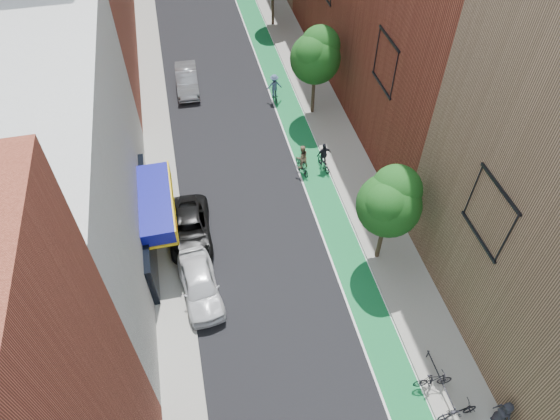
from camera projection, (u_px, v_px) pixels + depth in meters
bike_lane at (286, 100)px, 38.92m from camera, size 2.00×68.00×0.01m
sidewalk_left at (156, 117)px, 37.37m from camera, size 2.00×68.00×0.15m
sidewalk_right at (316, 96)px, 39.24m from camera, size 3.00×68.00×0.15m
building_left_white at (44, 179)px, 24.36m from camera, size 8.00×20.00×12.00m
tree_near at (390, 201)px, 25.23m from camera, size 3.40×3.36×6.42m
tree_mid at (316, 55)px, 34.25m from camera, size 3.55×3.53×6.74m
parked_car_white at (200, 285)px, 26.41m from camera, size 2.33×4.90×1.62m
parked_car_black at (190, 229)px, 29.15m from camera, size 2.60×5.24×1.43m
parked_car_silver at (187, 80)px, 39.46m from camera, size 1.84×4.81×1.57m
cyclist_lane_near at (302, 161)px, 32.85m from camera, size 0.98×1.80×2.10m
cyclist_lane_mid at (324, 159)px, 33.13m from camera, size 1.05×1.72×2.04m
cyclist_lane_far at (274, 89)px, 38.31m from camera, size 1.18×1.65×2.15m
parked_bike_mid at (433, 380)px, 22.99m from camera, size 1.91×0.72×1.12m
parked_bike_far at (458, 411)px, 22.09m from camera, size 1.93×0.75×1.00m
pedestrian at (503, 414)px, 21.65m from camera, size 0.65×0.92×1.76m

